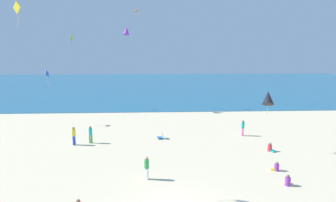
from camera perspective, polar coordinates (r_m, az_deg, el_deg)
The scene contains 16 objects.
ground_plane at distance 24.66m, azimuth -0.21°, elevation -9.70°, with size 120.00×120.00×0.00m, color beige.
ocean_water at distance 67.99m, azimuth -1.83°, elevation 3.32°, with size 120.00×60.00×0.05m, color #236084.
beach_chair_near_camera at distance 27.20m, azimuth -1.39°, elevation -7.19°, with size 0.68×0.64×0.61m.
person_0 at distance 18.99m, azimuth -4.38°, elevation -13.12°, with size 0.44×0.44×1.58m.
person_1 at distance 21.83m, azimuth 21.17°, elevation -12.48°, with size 0.61×0.44×0.69m.
person_2 at distance 19.96m, azimuth 23.24°, elevation -14.82°, with size 0.58×0.64×0.72m.
person_4 at distance 25.49m, azimuth 20.11°, elevation -9.01°, with size 0.65×0.65×0.76m.
person_5 at distance 26.67m, azimuth -18.67°, elevation -6.49°, with size 0.44×0.44×1.69m.
person_6 at distance 26.75m, azimuth -15.53°, elevation -6.37°, with size 0.34×0.34×1.61m.
person_7 at distance 28.92m, azimuth 15.00°, elevation -5.11°, with size 0.32×0.32×1.58m.
kite_lime at distance 42.27m, azimuth -19.13°, elevation 11.99°, with size 0.28×0.70×1.51m.
kite_purple at distance 39.13m, azimuth -8.48°, elevation 13.98°, with size 1.16×1.30×1.49m.
kite_black at distance 19.61m, azimuth 19.73°, elevation 0.63°, with size 1.03×1.24×1.73m.
kite_yellow at distance 18.15m, azimuth -28.44°, elevation 16.27°, with size 0.59×0.41×1.50m.
kite_blue at distance 34.24m, azimuth -23.45°, elevation 5.08°, with size 0.29×0.83×1.74m.
kite_orange at distance 41.37m, azimuth -6.51°, elevation 17.93°, with size 0.73×0.59×1.53m.
Camera 1 is at (-1.00, -13.12, 8.51)m, focal length 29.90 mm.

